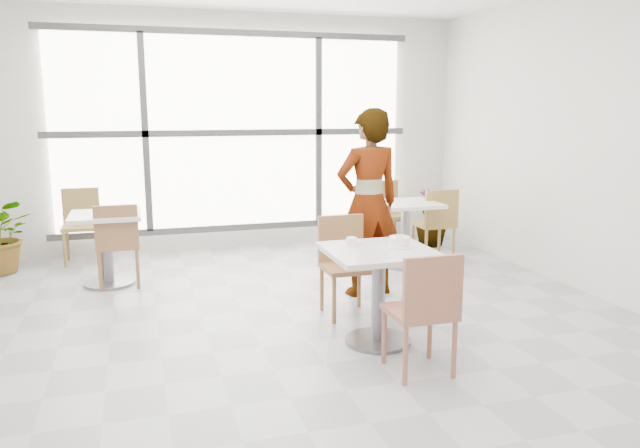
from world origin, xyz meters
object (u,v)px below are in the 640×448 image
object	(u,v)px
coffee_cup	(352,242)
plant_right	(431,218)
chair_near	(425,306)
bg_chair_right_near	(437,220)
bg_chair_right_far	(386,210)
person	(368,203)
bg_table_right	(405,225)
bg_chair_left_near	(117,240)
bg_table_left	(107,239)
oatmeal_bowl	(399,241)
main_table	(379,278)
bg_chair_left_far	(81,220)
chair_far	(344,258)
plant_left	(1,236)

from	to	relation	value
coffee_cup	plant_right	xyz separation A→B (m)	(2.14, 2.83, -0.41)
chair_near	bg_chair_right_near	distance (m)	3.29
bg_chair_right_far	person	bearing A→B (deg)	-117.62
person	bg_table_right	distance (m)	1.27
chair_near	plant_right	xyz separation A→B (m)	(1.91, 3.65, -0.13)
bg_chair_right_near	person	bearing A→B (deg)	38.19
bg_chair_left_near	bg_table_left	bearing A→B (deg)	-54.81
oatmeal_bowl	bg_table_left	world-z (taller)	oatmeal_bowl
bg_table_right	person	bearing A→B (deg)	-132.41
main_table	bg_chair_right_far	xyz separation A→B (m)	(1.36, 3.09, -0.02)
oatmeal_bowl	plant_right	bearing A→B (deg)	58.75
main_table	bg_chair_left_far	world-z (taller)	bg_chair_left_far
chair_far	oatmeal_bowl	xyz separation A→B (m)	(0.19, -0.74, 0.29)
person	plant_left	size ratio (longest dim) A/B	2.13
oatmeal_bowl	plant_right	distance (m)	3.50
bg_table_right	bg_chair_right_far	size ratio (longest dim) A/B	0.86
bg_table_right	chair_far	bearing A→B (deg)	-131.90
bg_table_right	plant_left	bearing A→B (deg)	167.19
coffee_cup	plant_right	world-z (taller)	coffee_cup
bg_chair_left_near	bg_chair_left_far	distance (m)	1.37
bg_table_right	bg_chair_left_near	size ratio (longest dim) A/B	0.86
bg_table_left	bg_chair_right_near	size ratio (longest dim) A/B	0.86
bg_table_left	person	bearing A→B (deg)	-23.66
coffee_cup	bg_chair_right_near	xyz separation A→B (m)	(1.82, 2.06, -0.28)
bg_chair_left_far	plant_left	distance (m)	0.88
coffee_cup	bg_chair_right_far	size ratio (longest dim) A/B	0.18
coffee_cup	bg_chair_left_near	size ratio (longest dim) A/B	0.18
oatmeal_bowl	person	world-z (taller)	person
bg_table_right	main_table	bearing A→B (deg)	-119.44
person	bg_table_right	world-z (taller)	person
bg_table_right	bg_chair_left_far	distance (m)	3.83
main_table	bg_table_right	size ratio (longest dim) A/B	1.07
person	bg_chair_left_far	world-z (taller)	person
plant_left	coffee_cup	bearing A→B (deg)	-43.97
chair_near	bg_chair_left_near	bearing A→B (deg)	-54.06
bg_table_left	plant_left	size ratio (longest dim) A/B	0.88
main_table	chair_far	world-z (taller)	chair_far
chair_near	oatmeal_bowl	distance (m)	0.75
chair_near	bg_table_left	bearing A→B (deg)	-54.10
plant_left	main_table	bearing A→B (deg)	-44.08
coffee_cup	bg_table_left	distance (m)	2.88
bg_chair_left_near	bg_chair_right_far	world-z (taller)	same
person	plant_left	bearing A→B (deg)	-34.36
person	plant_left	world-z (taller)	person
chair_near	bg_table_right	size ratio (longest dim) A/B	1.16
bg_table_right	bg_chair_right_near	size ratio (longest dim) A/B	0.86
bg_chair_right_near	bg_chair_right_far	distance (m)	0.92
coffee_cup	bg_chair_right_far	xyz separation A→B (m)	(1.52, 2.92, -0.28)
chair_far	bg_chair_right_far	bearing A→B (deg)	59.41
coffee_cup	bg_chair_left_far	world-z (taller)	bg_chair_left_far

